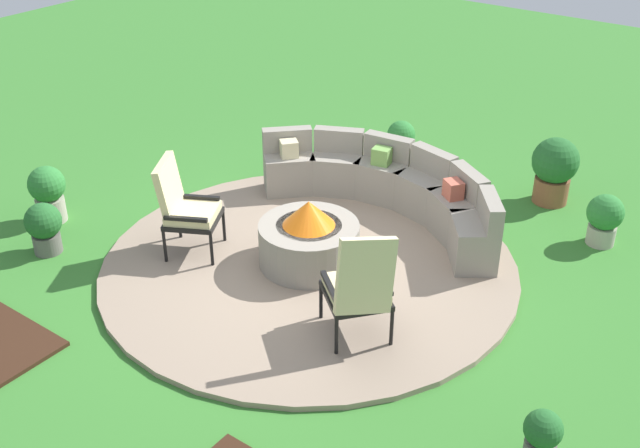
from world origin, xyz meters
TOP-DOWN VIEW (x-y plane):
  - ground_plane at (0.00, 0.00)m, footprint 24.00×24.00m
  - patio_circle at (0.00, 0.00)m, footprint 4.50×4.50m
  - fire_pit at (0.00, 0.00)m, footprint 1.08×1.08m
  - curved_stone_bench at (0.10, 1.49)m, footprint 3.41×1.34m
  - lounge_chair_front_left at (-1.25, -0.59)m, footprint 0.77×0.77m
  - lounge_chair_front_right at (1.16, -0.77)m, footprint 0.82×0.86m
  - potted_plant_0 at (-0.52, 2.76)m, footprint 0.38×0.38m
  - potted_plant_1 at (2.38, 2.38)m, footprint 0.41×0.41m
  - potted_plant_2 at (-3.13, -0.99)m, footprint 0.44×0.44m
  - potted_plant_3 at (-2.57, -1.48)m, footprint 0.41×0.41m
  - potted_plant_4 at (1.52, 3.03)m, footprint 0.58×0.58m
  - potted_plant_5 at (3.11, -1.19)m, footprint 0.30×0.30m

SIDE VIEW (x-z plane):
  - ground_plane at x=0.00m, z-range 0.00..0.00m
  - patio_circle at x=0.00m, z-range 0.00..0.06m
  - potted_plant_5 at x=3.11m, z-range 0.03..0.52m
  - potted_plant_3 at x=-2.57m, z-range 0.03..0.63m
  - potted_plant_1 at x=2.38m, z-range 0.03..0.64m
  - fire_pit at x=0.00m, z-range -0.02..0.73m
  - curved_stone_bench at x=0.10m, z-range -0.01..0.78m
  - potted_plant_2 at x=-3.13m, z-range 0.03..0.74m
  - potted_plant_0 at x=-0.52m, z-range 0.05..0.73m
  - potted_plant_4 at x=1.52m, z-range 0.05..0.90m
  - lounge_chair_front_left at x=-1.25m, z-range 0.07..1.17m
  - lounge_chair_front_right at x=1.16m, z-range 0.05..1.22m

